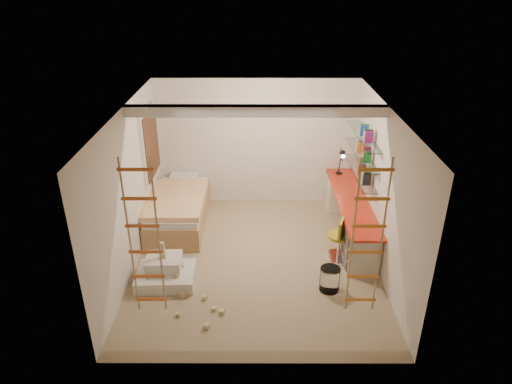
{
  "coord_description": "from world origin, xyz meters",
  "views": [
    {
      "loc": [
        0.02,
        -6.45,
        4.44
      ],
      "look_at": [
        0.0,
        0.3,
        1.15
      ],
      "focal_mm": 32.0,
      "sensor_mm": 36.0,
      "label": 1
    }
  ],
  "objects_px": {
    "swivel_chair": "(339,244)",
    "play_platform": "(166,273)",
    "desk": "(350,215)",
    "bed": "(179,209)"
  },
  "relations": [
    {
      "from": "desk",
      "to": "play_platform",
      "type": "xyz_separation_m",
      "value": [
        -3.14,
        -1.42,
        -0.25
      ]
    },
    {
      "from": "bed",
      "to": "play_platform",
      "type": "distance_m",
      "value": 1.79
    },
    {
      "from": "desk",
      "to": "swivel_chair",
      "type": "distance_m",
      "value": 0.87
    },
    {
      "from": "desk",
      "to": "swivel_chair",
      "type": "height_order",
      "value": "swivel_chair"
    },
    {
      "from": "desk",
      "to": "bed",
      "type": "relative_size",
      "value": 1.4
    },
    {
      "from": "bed",
      "to": "swivel_chair",
      "type": "height_order",
      "value": "swivel_chair"
    },
    {
      "from": "swivel_chair",
      "to": "play_platform",
      "type": "distance_m",
      "value": 2.89
    },
    {
      "from": "desk",
      "to": "swivel_chair",
      "type": "bearing_deg",
      "value": -111.55
    },
    {
      "from": "swivel_chair",
      "to": "play_platform",
      "type": "xyz_separation_m",
      "value": [
        -2.82,
        -0.62,
        -0.13
      ]
    },
    {
      "from": "bed",
      "to": "swivel_chair",
      "type": "distance_m",
      "value": 3.11
    }
  ]
}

